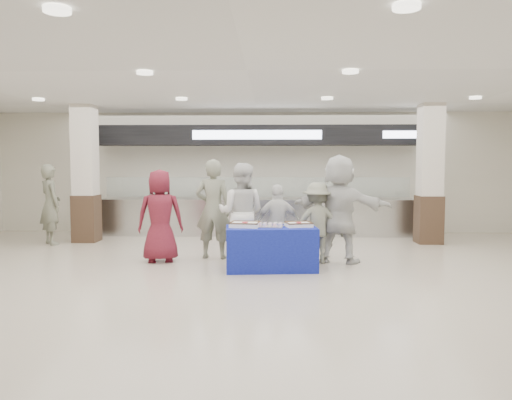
{
  "coord_description": "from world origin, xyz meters",
  "views": [
    {
      "loc": [
        0.36,
        -7.37,
        1.85
      ],
      "look_at": [
        0.08,
        1.6,
        1.19
      ],
      "focal_mm": 35.0,
      "sensor_mm": 36.0,
      "label": 1
    }
  ],
  "objects_px": {
    "cupcake_tray": "(270,225)",
    "soldier_b": "(317,223)",
    "display_table": "(271,248)",
    "civilian_white": "(339,209)",
    "chef_short": "(278,224)",
    "civilian_maroon": "(160,216)",
    "sheet_cake_left": "(245,224)",
    "sheet_cake_right": "(299,224)",
    "chef_tall": "(241,213)",
    "soldier_bg": "(50,204)",
    "soldier_a": "(213,209)"
  },
  "relations": [
    {
      "from": "cupcake_tray",
      "to": "civilian_maroon",
      "type": "relative_size",
      "value": 0.27
    },
    {
      "from": "sheet_cake_right",
      "to": "chef_short",
      "type": "bearing_deg",
      "value": 119.81
    },
    {
      "from": "civilian_white",
      "to": "soldier_bg",
      "type": "height_order",
      "value": "civilian_white"
    },
    {
      "from": "chef_short",
      "to": "civilian_maroon",
      "type": "bearing_deg",
      "value": -3.98
    },
    {
      "from": "soldier_a",
      "to": "chef_tall",
      "type": "xyz_separation_m",
      "value": [
        0.56,
        -0.38,
        -0.04
      ]
    },
    {
      "from": "soldier_a",
      "to": "chef_short",
      "type": "height_order",
      "value": "soldier_a"
    },
    {
      "from": "display_table",
      "to": "soldier_bg",
      "type": "xyz_separation_m",
      "value": [
        -5.02,
        2.59,
        0.54
      ]
    },
    {
      "from": "civilian_white",
      "to": "sheet_cake_left",
      "type": "bearing_deg",
      "value": 42.45
    },
    {
      "from": "chef_tall",
      "to": "chef_short",
      "type": "bearing_deg",
      "value": -168.79
    },
    {
      "from": "civilian_white",
      "to": "civilian_maroon",
      "type": "bearing_deg",
      "value": 20.6
    },
    {
      "from": "chef_tall",
      "to": "chef_short",
      "type": "distance_m",
      "value": 0.71
    },
    {
      "from": "civilian_maroon",
      "to": "soldier_b",
      "type": "height_order",
      "value": "civilian_maroon"
    },
    {
      "from": "display_table",
      "to": "civilian_white",
      "type": "xyz_separation_m",
      "value": [
        1.27,
        0.67,
        0.63
      ]
    },
    {
      "from": "sheet_cake_left",
      "to": "chef_tall",
      "type": "xyz_separation_m",
      "value": [
        -0.11,
        0.68,
        0.12
      ]
    },
    {
      "from": "cupcake_tray",
      "to": "chef_tall",
      "type": "xyz_separation_m",
      "value": [
        -0.54,
        0.66,
        0.14
      ]
    },
    {
      "from": "sheet_cake_left",
      "to": "cupcake_tray",
      "type": "xyz_separation_m",
      "value": [
        0.43,
        0.02,
        -0.01
      ]
    },
    {
      "from": "soldier_b",
      "to": "sheet_cake_left",
      "type": "bearing_deg",
      "value": 25.09
    },
    {
      "from": "display_table",
      "to": "civilian_maroon",
      "type": "distance_m",
      "value": 2.22
    },
    {
      "from": "cupcake_tray",
      "to": "civilian_maroon",
      "type": "distance_m",
      "value": 2.16
    },
    {
      "from": "chef_short",
      "to": "sheet_cake_left",
      "type": "bearing_deg",
      "value": 45.42
    },
    {
      "from": "sheet_cake_right",
      "to": "soldier_a",
      "type": "relative_size",
      "value": 0.26
    },
    {
      "from": "cupcake_tray",
      "to": "chef_short",
      "type": "height_order",
      "value": "chef_short"
    },
    {
      "from": "sheet_cake_left",
      "to": "civilian_white",
      "type": "relative_size",
      "value": 0.27
    },
    {
      "from": "civilian_white",
      "to": "soldier_bg",
      "type": "distance_m",
      "value": 6.58
    },
    {
      "from": "civilian_maroon",
      "to": "soldier_bg",
      "type": "relative_size",
      "value": 0.95
    },
    {
      "from": "cupcake_tray",
      "to": "soldier_bg",
      "type": "bearing_deg",
      "value": 152.52
    },
    {
      "from": "soldier_bg",
      "to": "soldier_a",
      "type": "bearing_deg",
      "value": -156.09
    },
    {
      "from": "civilian_maroon",
      "to": "chef_tall",
      "type": "distance_m",
      "value": 1.52
    },
    {
      "from": "sheet_cake_left",
      "to": "chef_short",
      "type": "height_order",
      "value": "chef_short"
    },
    {
      "from": "display_table",
      "to": "cupcake_tray",
      "type": "relative_size",
      "value": 3.26
    },
    {
      "from": "soldier_a",
      "to": "soldier_b",
      "type": "bearing_deg",
      "value": 174.29
    },
    {
      "from": "sheet_cake_left",
      "to": "cupcake_tray",
      "type": "distance_m",
      "value": 0.43
    },
    {
      "from": "sheet_cake_left",
      "to": "soldier_b",
      "type": "bearing_deg",
      "value": 27.32
    },
    {
      "from": "display_table",
      "to": "soldier_b",
      "type": "xyz_separation_m",
      "value": [
        0.86,
        0.64,
        0.37
      ]
    },
    {
      "from": "civilian_white",
      "to": "soldier_b",
      "type": "bearing_deg",
      "value": 24.43
    },
    {
      "from": "sheet_cake_right",
      "to": "chef_tall",
      "type": "height_order",
      "value": "chef_tall"
    },
    {
      "from": "civilian_maroon",
      "to": "civilian_white",
      "type": "bearing_deg",
      "value": 171.04
    },
    {
      "from": "soldier_b",
      "to": "civilian_white",
      "type": "relative_size",
      "value": 0.75
    },
    {
      "from": "soldier_a",
      "to": "civilian_maroon",
      "type": "bearing_deg",
      "value": 26.84
    },
    {
      "from": "civilian_white",
      "to": "soldier_a",
      "type": "bearing_deg",
      "value": 11.78
    },
    {
      "from": "display_table",
      "to": "cupcake_tray",
      "type": "xyz_separation_m",
      "value": [
        -0.02,
        -0.02,
        0.41
      ]
    },
    {
      "from": "sheet_cake_left",
      "to": "civilian_white",
      "type": "bearing_deg",
      "value": 22.39
    },
    {
      "from": "display_table",
      "to": "soldier_b",
      "type": "height_order",
      "value": "soldier_b"
    },
    {
      "from": "chef_short",
      "to": "cupcake_tray",
      "type": "bearing_deg",
      "value": 73.16
    },
    {
      "from": "cupcake_tray",
      "to": "soldier_b",
      "type": "height_order",
      "value": "soldier_b"
    },
    {
      "from": "civilian_maroon",
      "to": "soldier_a",
      "type": "height_order",
      "value": "soldier_a"
    },
    {
      "from": "sheet_cake_left",
      "to": "civilian_maroon",
      "type": "distance_m",
      "value": 1.76
    },
    {
      "from": "soldier_b",
      "to": "civilian_white",
      "type": "distance_m",
      "value": 0.48
    },
    {
      "from": "sheet_cake_left",
      "to": "display_table",
      "type": "bearing_deg",
      "value": 4.56
    },
    {
      "from": "civilian_maroon",
      "to": "soldier_a",
      "type": "relative_size",
      "value": 0.9
    }
  ]
}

